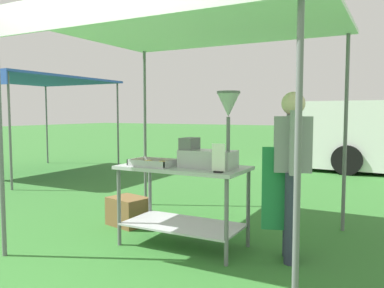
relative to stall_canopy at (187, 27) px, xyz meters
The scene contains 9 objects.
ground_plane 5.56m from the stall_canopy, 91.52° to the left, with size 70.00×70.00×0.00m, color #33702D.
stall_canopy is the anchor object (origin of this frame).
donut_cart 1.68m from the stall_canopy, 90.00° to the right, with size 1.34×0.69×0.86m.
donut_tray 1.47m from the stall_canopy, 139.64° to the right, with size 0.46×0.31×0.07m.
donut_fryer 1.24m from the stall_canopy, 17.83° to the right, with size 0.61×0.28×0.77m.
menu_sign 1.47m from the stall_canopy, 33.97° to the right, with size 0.13×0.05×0.27m.
vendor 1.78m from the stall_canopy, ahead, with size 0.46×0.53×1.61m.
supply_crate 2.36m from the stall_canopy, 165.17° to the left, with size 0.54×0.46×0.35m.
neighbour_tent 6.10m from the stall_canopy, 154.90° to the left, with size 2.72×3.30×2.20m.
Camera 1 is at (2.12, -2.72, 1.41)m, focal length 36.78 mm.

